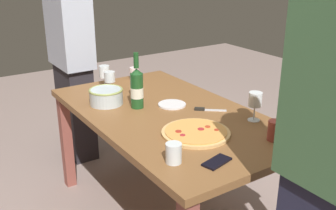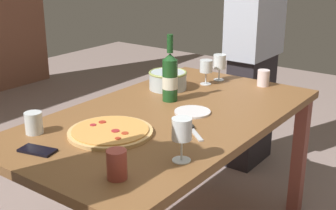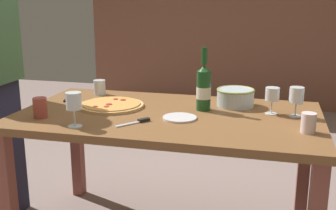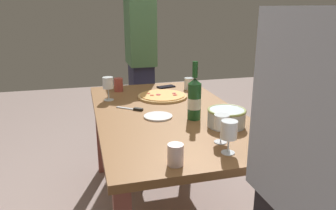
% 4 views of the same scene
% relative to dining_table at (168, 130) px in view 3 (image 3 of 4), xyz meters
% --- Properties ---
extents(dining_table, '(1.60, 0.90, 0.75)m').
position_rel_dining_table_xyz_m(dining_table, '(0.00, 0.00, 0.00)').
color(dining_table, brown).
rests_on(dining_table, ground).
extents(brick_wall_back, '(3.60, 0.16, 2.51)m').
position_rel_dining_table_xyz_m(brick_wall_back, '(0.00, 3.20, 0.60)').
color(brick_wall_back, brown).
rests_on(brick_wall_back, ground).
extents(pizza, '(0.36, 0.36, 0.02)m').
position_rel_dining_table_xyz_m(pizza, '(-0.34, 0.05, 0.10)').
color(pizza, '#DDAD6A').
rests_on(pizza, dining_table).
extents(serving_bowl, '(0.21, 0.21, 0.10)m').
position_rel_dining_table_xyz_m(serving_bowl, '(0.33, 0.25, 0.15)').
color(serving_bowl, silver).
rests_on(serving_bowl, dining_table).
extents(wine_bottle, '(0.08, 0.08, 0.34)m').
position_rel_dining_table_xyz_m(wine_bottle, '(0.17, 0.11, 0.22)').
color(wine_bottle, '#1C4C20').
rests_on(wine_bottle, dining_table).
extents(wine_glass_near_pizza, '(0.07, 0.07, 0.14)m').
position_rel_dining_table_xyz_m(wine_glass_near_pizza, '(0.53, 0.12, 0.19)').
color(wine_glass_near_pizza, white).
rests_on(wine_glass_near_pizza, dining_table).
extents(wine_glass_by_bottle, '(0.08, 0.08, 0.17)m').
position_rel_dining_table_xyz_m(wine_glass_by_bottle, '(-0.37, -0.34, 0.21)').
color(wine_glass_by_bottle, white).
rests_on(wine_glass_by_bottle, dining_table).
extents(wine_glass_far_left, '(0.07, 0.07, 0.16)m').
position_rel_dining_table_xyz_m(wine_glass_far_left, '(0.65, 0.11, 0.20)').
color(wine_glass_far_left, white).
rests_on(wine_glass_far_left, dining_table).
extents(cup_amber, '(0.07, 0.07, 0.10)m').
position_rel_dining_table_xyz_m(cup_amber, '(-0.62, -0.24, 0.15)').
color(cup_amber, '#AB453A').
rests_on(cup_amber, dining_table).
extents(cup_ceramic, '(0.07, 0.07, 0.09)m').
position_rel_dining_table_xyz_m(cup_ceramic, '(-0.53, 0.32, 0.14)').
color(cup_ceramic, white).
rests_on(cup_ceramic, dining_table).
extents(cup_spare, '(0.07, 0.07, 0.09)m').
position_rel_dining_table_xyz_m(cup_spare, '(0.70, -0.16, 0.14)').
color(cup_spare, white).
rests_on(cup_spare, dining_table).
extents(side_plate, '(0.17, 0.17, 0.01)m').
position_rel_dining_table_xyz_m(side_plate, '(0.08, -0.08, 0.10)').
color(side_plate, white).
rests_on(side_plate, dining_table).
extents(cell_phone, '(0.10, 0.16, 0.01)m').
position_rel_dining_table_xyz_m(cell_phone, '(-0.64, 0.16, 0.10)').
color(cell_phone, black).
rests_on(cell_phone, dining_table).
extents(pizza_knife, '(0.14, 0.16, 0.02)m').
position_rel_dining_table_xyz_m(pizza_knife, '(-0.10, -0.21, 0.10)').
color(pizza_knife, silver).
rests_on(pizza_knife, dining_table).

